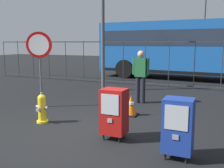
# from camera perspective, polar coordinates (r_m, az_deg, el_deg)

# --- Properties ---
(ground_plane) EXTENTS (60.00, 60.00, 0.00)m
(ground_plane) POSITION_cam_1_polar(r_m,az_deg,el_deg) (5.83, -7.69, -10.28)
(ground_plane) COLOR black
(fire_hydrant) EXTENTS (0.33, 0.32, 0.75)m
(fire_hydrant) POSITION_cam_1_polar(r_m,az_deg,el_deg) (6.56, -14.95, -5.13)
(fire_hydrant) COLOR yellow
(fire_hydrant) RESTS_ON ground_plane
(newspaper_box_primary) EXTENTS (0.48, 0.42, 1.02)m
(newspaper_box_primary) POSITION_cam_1_polar(r_m,az_deg,el_deg) (5.22, 0.46, -5.94)
(newspaper_box_primary) COLOR black
(newspaper_box_primary) RESTS_ON ground_plane
(newspaper_box_secondary) EXTENTS (0.48, 0.42, 1.02)m
(newspaper_box_secondary) POSITION_cam_1_polar(r_m,az_deg,el_deg) (4.50, 14.16, -8.69)
(newspaper_box_secondary) COLOR black
(newspaper_box_secondary) RESTS_ON ground_plane
(stop_sign) EXTENTS (0.71, 0.31, 2.23)m
(stop_sign) POSITION_cam_1_polar(r_m,az_deg,el_deg) (8.01, -15.46, 6.40)
(stop_sign) COLOR #4C4F54
(stop_sign) RESTS_ON ground_plane
(pedestrian) EXTENTS (0.55, 0.22, 1.67)m
(pedestrian) POSITION_cam_1_polar(r_m,az_deg,el_deg) (8.36, 6.24, 2.27)
(pedestrian) COLOR black
(pedestrian) RESTS_ON ground_plane
(traffic_cone) EXTENTS (0.36, 0.36, 0.53)m
(traffic_cone) POSITION_cam_1_polar(r_m,az_deg,el_deg) (6.99, 4.10, -4.74)
(traffic_cone) COLOR black
(traffic_cone) RESTS_ON ground_plane
(fence_barrier) EXTENTS (18.03, 0.04, 2.00)m
(fence_barrier) POSITION_cam_1_polar(r_m,az_deg,el_deg) (11.72, 9.71, 4.44)
(fence_barrier) COLOR #2D2D33
(fence_barrier) RESTS_ON ground_plane
(bus_near) EXTENTS (10.61, 3.17, 3.00)m
(bus_near) POSITION_cam_1_polar(r_m,az_deg,el_deg) (14.39, 18.51, 7.68)
(bus_near) COLOR #19519E
(bus_near) RESTS_ON ground_plane
(street_light_near_left) EXTENTS (0.32, 0.32, 7.65)m
(street_light_near_left) POSITION_cam_1_polar(r_m,az_deg,el_deg) (19.96, 19.57, 15.60)
(street_light_near_left) COLOR #4C4F54
(street_light_near_left) RESTS_ON ground_plane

